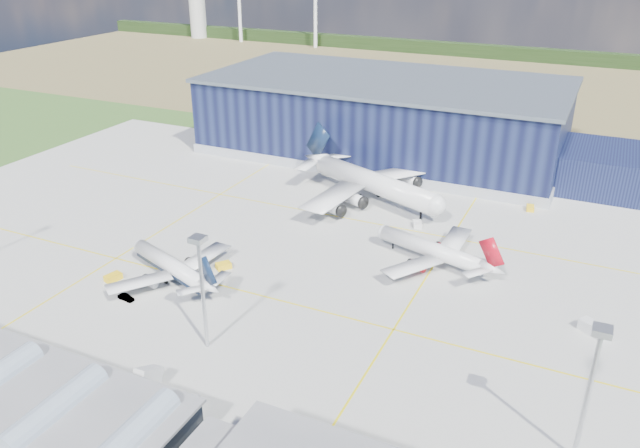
{
  "coord_description": "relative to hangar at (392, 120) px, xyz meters",
  "views": [
    {
      "loc": [
        70.3,
        -108.7,
        70.31
      ],
      "look_at": [
        11.7,
        16.35,
        6.28
      ],
      "focal_mm": 35.0,
      "sensor_mm": 36.0,
      "label": 1
    }
  ],
  "objects": [
    {
      "name": "hangar",
      "position": [
        0.0,
        0.0,
        0.0
      ],
      "size": [
        145.0,
        62.0,
        26.1
      ],
      "color": "black",
      "rests_on": "ground"
    },
    {
      "name": "gse_cart_a",
      "position": [
        27.27,
        -56.72,
        -10.89
      ],
      "size": [
        3.35,
        3.94,
        1.45
      ],
      "primitive_type": "cube",
      "rotation": [
        0.0,
        0.0,
        0.4
      ],
      "color": "silver",
      "rests_on": "ground"
    },
    {
      "name": "glass_concourse",
      "position": [
        -9.26,
        -154.8,
        -7.93
      ],
      "size": [
        78.0,
        23.0,
        8.6
      ],
      "color": "black",
      "rests_on": "ground"
    },
    {
      "name": "gse_cart_b",
      "position": [
        -2.71,
        -36.24,
        -10.94
      ],
      "size": [
        3.7,
        3.64,
        1.35
      ],
      "primitive_type": "cube",
      "rotation": [
        0.0,
        0.0,
        0.82
      ],
      "color": "silver",
      "rests_on": "ground"
    },
    {
      "name": "gse_tug_c",
      "position": [
        52.84,
        -32.8,
        -10.91
      ],
      "size": [
        2.53,
        3.51,
        1.4
      ],
      "primitive_type": "cube",
      "rotation": [
        0.0,
        0.0,
        0.17
      ],
      "color": "yellow",
      "rests_on": "ground"
    },
    {
      "name": "treeline",
      "position": [
        -2.81,
        205.2,
        -7.62
      ],
      "size": [
        600.0,
        8.0,
        8.0
      ],
      "primitive_type": "cube",
      "color": "black",
      "rests_on": "ground"
    },
    {
      "name": "airliner_red",
      "position": [
        35.93,
        -74.9,
        -6.01
      ],
      "size": [
        42.7,
        42.2,
        11.21
      ],
      "primitive_type": null,
      "rotation": [
        0.0,
        0.0,
        2.85
      ],
      "color": "silver",
      "rests_on": "ground"
    },
    {
      "name": "apron",
      "position": [
        -2.81,
        -84.8,
        -11.59
      ],
      "size": [
        220.0,
        160.0,
        0.08
      ],
      "color": "#9C9D98",
      "rests_on": "ground"
    },
    {
      "name": "gse_tug_b",
      "position": [
        -6.67,
        -98.02,
        -10.88
      ],
      "size": [
        3.86,
        4.06,
        1.47
      ],
      "primitive_type": "cube",
      "rotation": [
        0.0,
        0.0,
        -0.66
      ],
      "color": "yellow",
      "rests_on": "ground"
    },
    {
      "name": "airstair",
      "position": [
        5.58,
        -139.73,
        -9.85
      ],
      "size": [
        2.35,
        5.58,
        3.53
      ],
      "primitive_type": "cube",
      "rotation": [
        0.0,
        0.0,
        0.03
      ],
      "color": "silver",
      "rests_on": "ground"
    },
    {
      "name": "airliner_navy",
      "position": [
        -14.64,
        -106.8,
        -6.31
      ],
      "size": [
        41.51,
        41.09,
        10.62
      ],
      "primitive_type": null,
      "rotation": [
        0.0,
        0.0,
        2.79
      ],
      "color": "silver",
      "rests_on": "ground"
    },
    {
      "name": "farmland",
      "position": [
        -2.81,
        125.2,
        -11.62
      ],
      "size": [
        600.0,
        220.0,
        0.01
      ],
      "primitive_type": "cube",
      "color": "olive",
      "rests_on": "ground"
    },
    {
      "name": "ground",
      "position": [
        -2.81,
        -94.8,
        -11.62
      ],
      "size": [
        600.0,
        600.0,
        0.0
      ],
      "primitive_type": "plane",
      "color": "#284D1D",
      "rests_on": "ground"
    },
    {
      "name": "airliner_widebody",
      "position": [
        10.82,
        -45.64,
        -2.55
      ],
      "size": [
        72.36,
        71.71,
        18.12
      ],
      "primitive_type": null,
      "rotation": [
        0.0,
        0.0,
        -0.4
      ],
      "color": "silver",
      "rests_on": "ground"
    },
    {
      "name": "light_mast_center",
      "position": [
        7.19,
        -124.8,
        3.82
      ],
      "size": [
        2.6,
        2.6,
        23.0
      ],
      "color": "#B3B5BB",
      "rests_on": "ground"
    },
    {
      "name": "light_mast_east",
      "position": [
        72.19,
        -124.8,
        3.82
      ],
      "size": [
        2.6,
        2.6,
        23.0
      ],
      "color": "#B3B5BB",
      "rests_on": "ground"
    },
    {
      "name": "gse_van_c",
      "position": [
        13.56,
        -140.8,
        -10.46
      ],
      "size": [
        5.33,
        3.76,
        2.32
      ],
      "primitive_type": "cube",
      "rotation": [
        0.0,
        0.0,
        1.9
      ],
      "color": "silver",
      "rests_on": "ground"
    },
    {
      "name": "gse_van_b",
      "position": [
        72.54,
        -89.64,
        -10.43
      ],
      "size": [
        5.64,
        4.87,
        2.38
      ],
      "primitive_type": "cube",
      "rotation": [
        0.0,
        0.0,
        0.98
      ],
      "color": "silver",
      "rests_on": "ground"
    },
    {
      "name": "car_b",
      "position": [
        -17.8,
        -118.48,
        -10.97
      ],
      "size": [
        4.03,
        1.82,
        1.28
      ],
      "primitive_type": "imported",
      "rotation": [
        0.0,
        0.0,
        1.45
      ],
      "color": "#99999E",
      "rests_on": "ground"
    },
    {
      "name": "gse_tug_a",
      "position": [
        -26.06,
        -113.12,
        -10.86
      ],
      "size": [
        3.06,
        4.07,
        1.51
      ],
      "primitive_type": "cube",
      "rotation": [
        0.0,
        0.0,
        -0.25
      ],
      "color": "yellow",
      "rests_on": "ground"
    }
  ]
}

